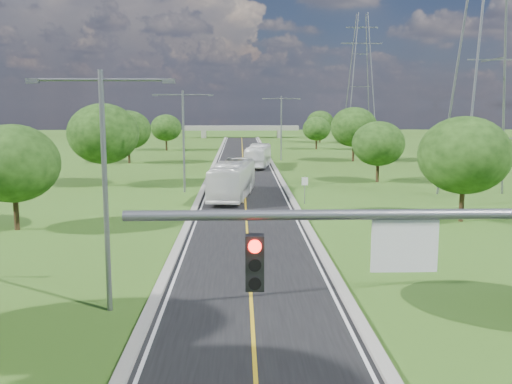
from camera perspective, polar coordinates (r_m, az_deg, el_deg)
The scene contains 23 objects.
ground at distance 71.78m, azimuth -1.23°, elevation 1.81°, with size 260.00×260.00×0.00m, color #325116.
road at distance 77.74m, azimuth -1.26°, elevation 2.36°, with size 8.00×150.00×0.06m, color black.
curb_left at distance 77.82m, azimuth -4.40°, elevation 2.40°, with size 0.50×150.00×0.22m, color gray.
curb_right at distance 77.87m, azimuth 1.87°, elevation 2.43°, with size 0.50×150.00×0.22m, color gray.
signal_mast at distance 11.67m, azimuth 19.63°, elevation -10.29°, with size 8.54×0.33×7.20m.
speed_limit_sign at distance 50.06m, azimuth 4.90°, elevation 0.62°, with size 0.55×0.09×2.40m.
overpass at distance 151.39m, azimuth -1.45°, elevation 6.34°, with size 30.00×3.00×3.20m.
streetlight_near_left at distance 24.06m, azimuth -14.92°, elevation 2.06°, with size 5.90×0.25×10.00m.
streetlight_mid_left at distance 56.59m, azimuth -7.27°, elevation 5.93°, with size 5.90×0.25×10.00m.
streetlight_far_right at distance 89.53m, azimuth 2.55°, elevation 6.98°, with size 5.90×0.25×10.00m.
power_tower_near at distance 56.23m, azimuth 22.61°, elevation 13.56°, with size 9.00×6.40×28.00m.
power_tower_far at distance 129.12m, azimuth 10.41°, elevation 10.95°, with size 9.00×6.40×28.00m.
tree_lb at distance 42.41m, azimuth -23.12°, elevation 2.64°, with size 6.30×6.30×7.33m.
tree_lc at distance 63.03m, azimuth -15.02°, elevation 5.65°, with size 7.56×7.56×8.79m.
tree_ld at distance 86.93m, azimuth -12.65°, elevation 6.08°, with size 6.72×6.72×7.82m.
tree_le at distance 110.24m, azimuth -8.98°, elevation 6.37°, with size 5.88×5.88×6.84m.
tree_rb at distance 44.57m, azimuth 20.11°, elevation 3.47°, with size 6.72×6.72×7.82m.
tree_rc at distance 65.26m, azimuth 12.14°, elevation 4.75°, with size 5.88×5.88×6.84m.
tree_rd at distance 89.05m, azimuth 9.76°, elevation 6.42°, with size 7.14×7.14×8.30m.
tree_re at distance 112.36m, azimuth 6.08°, elevation 6.31°, with size 5.46×5.46×6.35m.
tree_rf at distance 132.61m, azimuth 6.44°, elevation 6.93°, with size 6.30×6.30×7.33m.
bus_outbound at distance 79.43m, azimuth 0.23°, elevation 3.65°, with size 2.61×11.17×3.11m, color white.
bus_inbound at distance 53.11m, azimuth -2.35°, elevation 1.28°, with size 2.85×12.18×3.39m, color white.
Camera 1 is at (-0.46, -11.26, 8.60)m, focal length 40.00 mm.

